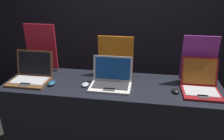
{
  "coord_description": "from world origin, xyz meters",
  "views": [
    {
      "loc": [
        0.31,
        -1.6,
        1.84
      ],
      "look_at": [
        0.0,
        0.31,
        1.03
      ],
      "focal_mm": 35.0,
      "sensor_mm": 36.0,
      "label": 1
    }
  ],
  "objects": [
    {
      "name": "mouse_middle",
      "position": [
        -0.25,
        0.23,
        0.89
      ],
      "size": [
        0.07,
        0.09,
        0.03
      ],
      "color": "#B2B2B7",
      "rests_on": "display_counter"
    },
    {
      "name": "promo_stand_middle",
      "position": [
        0.0,
        0.58,
        1.08
      ],
      "size": [
        0.37,
        0.07,
        0.42
      ],
      "color": "black",
      "rests_on": "display_counter"
    },
    {
      "name": "mouse_back",
      "position": [
        0.61,
        0.24,
        0.89
      ],
      "size": [
        0.07,
        0.1,
        0.03
      ],
      "color": "black",
      "rests_on": "display_counter"
    },
    {
      "name": "promo_stand_back",
      "position": [
        0.83,
        0.51,
        1.1
      ],
      "size": [
        0.33,
        0.07,
        0.47
      ],
      "color": "black",
      "rests_on": "display_counter"
    },
    {
      "name": "mouse_front",
      "position": [
        -0.58,
        0.2,
        0.89
      ],
      "size": [
        0.07,
        0.1,
        0.04
      ],
      "color": "navy",
      "rests_on": "display_counter"
    },
    {
      "name": "laptop_middle",
      "position": [
        0.0,
        0.28,
        0.94
      ],
      "size": [
        0.39,
        0.3,
        0.27
      ],
      "color": "silver",
      "rests_on": "display_counter"
    },
    {
      "name": "promo_stand_front",
      "position": [
        -0.82,
        0.56,
        1.13
      ],
      "size": [
        0.34,
        0.07,
        0.52
      ],
      "color": "black",
      "rests_on": "display_counter"
    },
    {
      "name": "laptop_front",
      "position": [
        -0.82,
        0.27,
        0.94
      ],
      "size": [
        0.39,
        0.33,
        0.28
      ],
      "color": "brown",
      "rests_on": "display_counter"
    },
    {
      "name": "laptop_back",
      "position": [
        0.83,
        0.3,
        0.94
      ],
      "size": [
        0.33,
        0.37,
        0.28
      ],
      "color": "maroon",
      "rests_on": "display_counter"
    },
    {
      "name": "display_counter",
      "position": [
        0.0,
        0.31,
        0.44
      ],
      "size": [
        2.13,
        0.63,
        0.88
      ],
      "color": "black",
      "rests_on": "ground_plane"
    },
    {
      "name": "wall_back",
      "position": [
        0.0,
        1.65,
        1.4
      ],
      "size": [
        8.0,
        0.05,
        2.8
      ],
      "color": "black",
      "rests_on": "ground_plane"
    }
  ]
}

